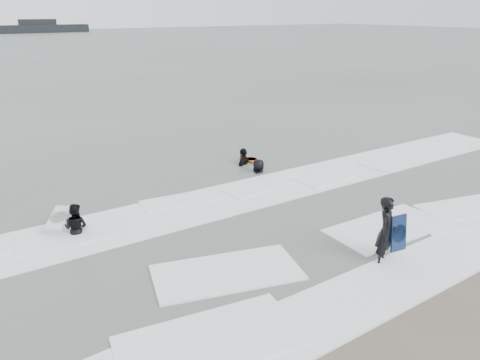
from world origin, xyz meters
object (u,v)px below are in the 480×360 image
surfer_centre (382,262)px  surfer_right_near (244,165)px  vessel_horizon (38,28)px  surfer_right_far (258,173)px  surfer_wading (77,234)px

surfer_centre → surfer_right_near: surfer_right_near is taller
surfer_centre → vessel_horizon: size_ratio=0.07×
surfer_right_far → vessel_horizon: size_ratio=0.06×
surfer_centre → surfer_right_far: bearing=51.8°
surfer_centre → surfer_right_far: 7.70m
surfer_wading → surfer_centre: bearing=178.4°
surfer_centre → surfer_right_near: (1.52, 8.80, 0.00)m
surfer_right_near → surfer_centre: bearing=48.0°
surfer_wading → vessel_horizon: size_ratio=0.06×
vessel_horizon → surfer_right_far: bearing=-97.8°
surfer_right_near → vessel_horizon: vessel_horizon is taller
surfer_centre → surfer_right_far: (1.41, 7.56, 0.00)m
surfer_centre → surfer_wading: bearing=108.1°
surfer_wading → surfer_right_near: surfer_right_near is taller
surfer_centre → surfer_wading: 8.69m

